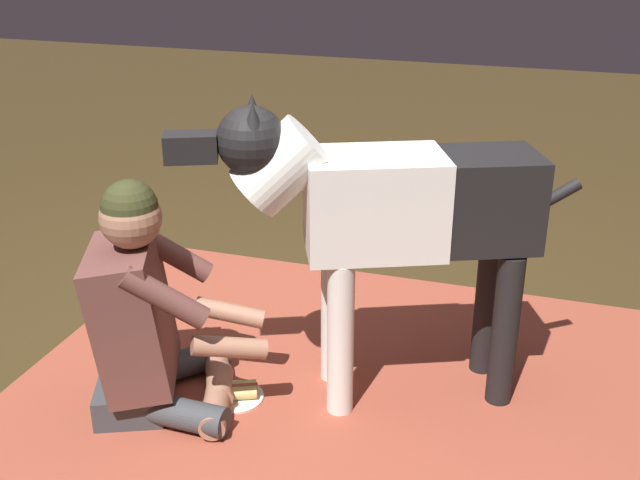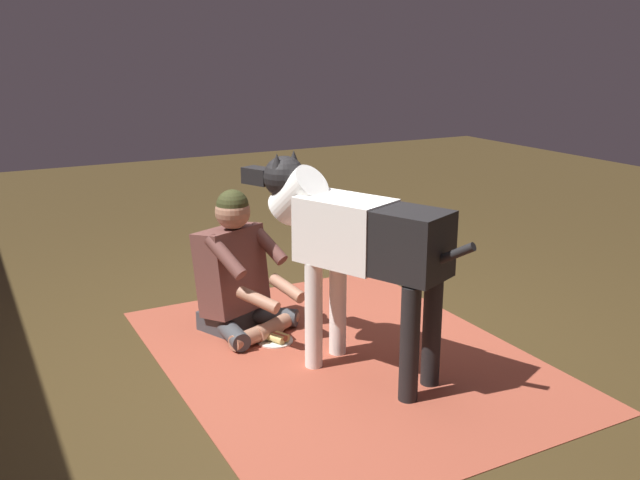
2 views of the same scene
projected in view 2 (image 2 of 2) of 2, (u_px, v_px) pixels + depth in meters
The scene contains 5 objects.
ground_plane at pixel (308, 341), 4.13m from camera, with size 13.82×13.82×0.00m, color #3E3018.
area_rug at pixel (343, 356), 3.93m from camera, with size 2.46×1.89×0.01m, color #9B4632.
person_sitting_on_floor at pixel (237, 274), 4.20m from camera, with size 0.70×0.62×0.88m.
large_dog at pixel (354, 239), 3.59m from camera, with size 1.34×0.68×1.14m.
hot_dog_on_plate at pixel (275, 338), 4.12m from camera, with size 0.21×0.21×0.06m.
Camera 2 is at (-3.39, 1.73, 1.71)m, focal length 39.17 mm.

